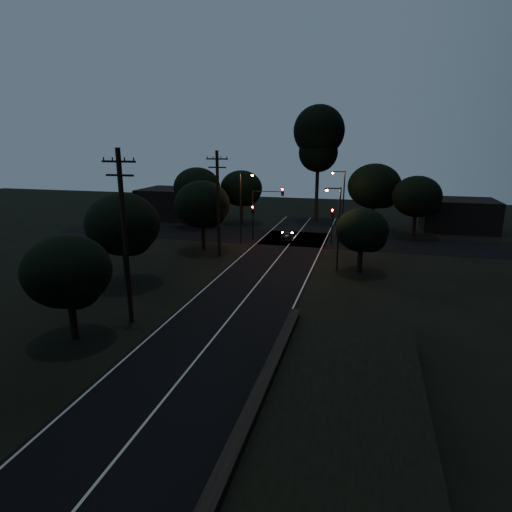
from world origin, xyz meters
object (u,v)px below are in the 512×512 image
Objects in this scene: tall_pine at (319,138)px; car at (287,236)px; streetlight_a at (242,203)px; streetlight_c at (337,223)px; signal_right at (332,220)px; streetlight_b at (342,199)px; signal_mast at (267,204)px; signal_left at (253,216)px; utility_pole_mid at (125,236)px; utility_pole_far at (218,203)px.

car is (-1.64, -14.32, -11.21)m from tall_pine.
streetlight_a is 1.07× the size of streetlight_c.
car is at bearing 172.45° from signal_right.
car is (-5.94, -3.32, -4.05)m from streetlight_b.
tall_pine is 3.99× the size of signal_right.
signal_mast is 0.78× the size of streetlight_a.
streetlight_c is 2.19× the size of car.
signal_right is at bearing 0.00° from signal_left.
streetlight_c is at bearing -87.86° from streetlight_b.
utility_pole_mid is 17.00m from utility_pole_far.
utility_pole_far is at bearing 170.40° from streetlight_c.
utility_pole_far is 6.10m from streetlight_a.
utility_pole_mid is at bearing 70.04° from car.
signal_left is (1.40, 7.99, -2.65)m from utility_pole_far.
car is at bearing 16.85° from signal_mast.
streetlight_c is at bearing -48.81° from signal_mast.
tall_pine is at bearing 100.93° from streetlight_c.
signal_left is 0.51× the size of streetlight_b.
signal_right is 0.66× the size of signal_mast.
utility_pole_mid is 1.38× the size of streetlight_b.
signal_left is 9.20m from signal_right.
utility_pole_far reaches higher than streetlight_c.
streetlight_c is (1.23, -9.99, 1.51)m from signal_right.
utility_pole_far is at bearing -143.00° from signal_right.
streetlight_c is (11.83, -2.00, -1.13)m from utility_pole_far.
signal_left is at bearing 180.00° from signal_right.
signal_mast is at bearing 68.89° from utility_pole_far.
utility_pole_far is (0.00, 17.00, -0.25)m from utility_pole_mid.
utility_pole_far reaches higher than streetlight_a.
signal_right is 0.51× the size of streetlight_b.
streetlight_a is (-2.39, -1.99, 0.30)m from signal_mast.
signal_right is (10.60, 24.99, -2.90)m from utility_pole_mid.
utility_pole_far is 12.05m from streetlight_c.
signal_right is at bearing -100.00° from streetlight_b.
utility_pole_far reaches higher than signal_mast.
utility_pole_mid is at bearing -90.00° from utility_pole_far.
signal_left is 2.77m from streetlight_a.
streetlight_b is at bearing 68.70° from utility_pole_mid.
streetlight_a reaches higher than signal_right.
utility_pole_mid is at bearing -128.26° from streetlight_c.
streetlight_a is at bearing -140.23° from signal_mast.
streetlight_a reaches higher than signal_left.
signal_mast is at bearing 131.19° from streetlight_c.
streetlight_b is (0.71, 4.01, 1.80)m from signal_right.
signal_left is at bearing -157.95° from streetlight_b.
signal_right is at bearing 67.01° from utility_pole_mid.
utility_pole_far is 3.06× the size of car.
signal_left reaches higher than car.
signal_right is (10.60, 7.99, -2.65)m from utility_pole_far.
tall_pine reaches higher than signal_mast.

